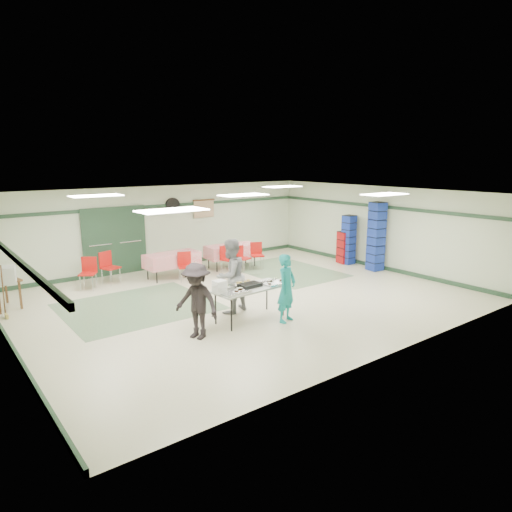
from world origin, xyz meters
TOP-DOWN VIEW (x-y plane):
  - floor at (0.00, 0.00)m, footprint 11.00×11.00m
  - ceiling at (0.00, 0.00)m, footprint 11.00×11.00m
  - wall_back at (0.00, 4.50)m, footprint 11.00×0.00m
  - wall_front at (0.00, -4.50)m, footprint 11.00×0.00m
  - wall_left at (-5.50, 0.00)m, footprint 0.00×9.00m
  - wall_right at (5.50, 0.00)m, footprint 0.00×9.00m
  - trim_back at (0.00, 4.47)m, footprint 11.00×0.06m
  - baseboard_back at (0.00, 4.47)m, footprint 11.00×0.06m
  - baseboard_left at (-5.47, 0.00)m, footprint 0.06×9.00m
  - trim_right at (5.47, 0.00)m, footprint 0.06×9.00m
  - baseboard_right at (5.47, 0.00)m, footprint 0.06×9.00m
  - green_patch_a at (-2.50, 1.00)m, footprint 3.50×3.00m
  - green_patch_b at (2.80, 1.50)m, footprint 2.50×3.50m
  - double_door_left at (-2.20, 4.44)m, footprint 0.90×0.06m
  - double_door_right at (-1.25, 4.44)m, footprint 0.90×0.06m
  - door_frame at (-1.73, 4.42)m, footprint 2.00×0.03m
  - wall_fan at (0.30, 4.44)m, footprint 0.50×0.10m
  - scroll_banner at (1.50, 4.44)m, footprint 0.80×0.02m
  - serving_table at (-0.85, -1.42)m, footprint 1.79×0.81m
  - sheet_tray_right at (-0.23, -1.51)m, footprint 0.58×0.45m
  - sheet_tray_mid at (-0.88, -1.24)m, footprint 0.65×0.51m
  - sheet_tray_left at (-1.37, -1.54)m, footprint 0.66×0.52m
  - baking_pan at (-0.84, -1.39)m, footprint 0.52×0.34m
  - foam_box_stack at (-1.64, -1.39)m, footprint 0.26×0.24m
  - volunteer_teal at (-0.27, -1.99)m, footprint 0.65×0.54m
  - volunteer_grey at (-0.90, -0.72)m, footprint 0.99×0.85m
  - volunteer_dark at (-2.35, -1.63)m, footprint 0.91×1.15m
  - dining_table_a at (1.69, 3.02)m, footprint 1.79×0.90m
  - dining_table_b at (-0.51, 3.02)m, footprint 1.70×0.83m
  - chair_a at (1.67, 2.44)m, footprint 0.46×0.46m
  - chair_b at (1.11, 2.45)m, footprint 0.51×0.51m
  - chair_c at (2.29, 2.44)m, footprint 0.53×0.53m
  - chair_d at (-0.39, 2.45)m, footprint 0.52×0.52m
  - chair_loose_a at (-2.31, 3.50)m, footprint 0.57×0.57m
  - chair_loose_b at (-2.94, 3.29)m, footprint 0.58×0.58m
  - crate_stack_blue_a at (5.15, 1.00)m, footprint 0.37×0.37m
  - crate_stack_red at (5.15, 1.14)m, footprint 0.51×0.51m
  - crate_stack_blue_b at (5.15, -0.16)m, footprint 0.48×0.48m
  - printer_table at (-5.15, 2.86)m, footprint 0.82×1.07m
  - office_printer at (-5.15, 2.32)m, footprint 0.58×0.53m
  - broom at (-5.23, 2.08)m, footprint 0.07×0.20m

SIDE VIEW (x-z plane):
  - floor at x=0.00m, z-range 0.00..0.00m
  - green_patch_a at x=-2.50m, z-range 0.00..0.01m
  - green_patch_b at x=2.80m, z-range 0.00..0.01m
  - baseboard_back at x=0.00m, z-range 0.00..0.12m
  - baseboard_left at x=-5.47m, z-range 0.00..0.12m
  - baseboard_right at x=5.47m, z-range 0.00..0.12m
  - chair_a at x=1.67m, z-range 0.09..0.90m
  - chair_c at x=2.29m, z-range 0.10..0.95m
  - chair_d at x=-0.39m, z-range 0.10..0.96m
  - chair_b at x=1.11m, z-range 0.10..0.99m
  - chair_loose_b at x=-2.94m, z-range 0.10..1.00m
  - crate_stack_red at x=5.15m, z-range 0.00..1.11m
  - dining_table_b at x=-0.51m, z-range 0.19..0.95m
  - dining_table_a at x=1.69m, z-range 0.19..0.95m
  - chair_loose_a at x=-2.31m, z-range 0.11..1.05m
  - broom at x=-5.23m, z-range 0.03..1.26m
  - printer_table at x=-5.15m, z-range 0.28..1.02m
  - serving_table at x=-0.85m, z-range 0.33..1.09m
  - volunteer_teal at x=-0.27m, z-range 0.00..1.53m
  - sheet_tray_right at x=-0.23m, z-range 0.76..0.78m
  - sheet_tray_mid at x=-0.88m, z-range 0.76..0.78m
  - sheet_tray_left at x=-1.37m, z-range 0.76..0.78m
  - volunteer_dark at x=-2.35m, z-range 0.00..1.56m
  - baking_pan at x=-0.84m, z-range 0.76..0.84m
  - crate_stack_blue_a at x=5.15m, z-range 0.00..1.69m
  - volunteer_grey at x=-0.90m, z-range 0.00..1.76m
  - foam_box_stack at x=-1.64m, z-range 0.76..1.04m
  - office_printer at x=-5.15m, z-range 0.74..1.13m
  - double_door_left at x=-2.20m, z-range 0.00..2.10m
  - double_door_right at x=-1.25m, z-range 0.00..2.10m
  - door_frame at x=-1.73m, z-range -0.02..2.12m
  - crate_stack_blue_b at x=5.15m, z-range 0.00..2.22m
  - wall_back at x=0.00m, z-range -4.15..6.85m
  - wall_front at x=0.00m, z-range -4.15..6.85m
  - wall_left at x=-5.50m, z-range -3.15..5.85m
  - wall_right at x=5.50m, z-range -3.15..5.85m
  - scroll_banner at x=1.50m, z-range 1.55..2.15m
  - trim_back at x=0.00m, z-range 2.00..2.10m
  - trim_right at x=5.47m, z-range 2.00..2.10m
  - wall_fan at x=0.30m, z-range 1.80..2.30m
  - ceiling at x=0.00m, z-range 2.70..2.70m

